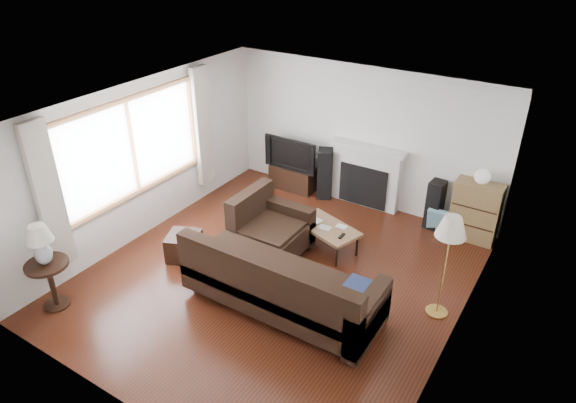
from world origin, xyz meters
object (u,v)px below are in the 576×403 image
Objects in this scene: tv_stand at (293,178)px; bookshelf at (475,212)px; coffee_table at (326,237)px; side_table at (52,285)px; sectional_sofa at (282,280)px; floor_lamp at (444,267)px.

bookshelf reaches higher than tv_stand.
bookshelf is at bearing 57.37° from coffee_table.
side_table is (-4.26, -4.65, -0.15)m from bookshelf.
sectional_sofa reaches higher than coffee_table.
side_table is (-2.41, -3.14, 0.14)m from coffee_table.
floor_lamp is (3.49, -2.04, 0.52)m from tv_stand.
coffee_table is 3.96m from side_table.
bookshelf is 3.50m from sectional_sofa.
floor_lamp is (1.78, 1.00, 0.28)m from sectional_sofa.
bookshelf is 2.41m from coffee_table.
floor_lamp is at bearing -30.31° from tv_stand.
tv_stand reaches higher than coffee_table.
tv_stand is at bearing 154.14° from coffee_table.
floor_lamp is 5.09m from side_table.
bookshelf is 0.96× the size of coffee_table.
sectional_sofa is (-1.67, -3.07, -0.04)m from bookshelf.
tv_stand is 1.28× the size of side_table.
sectional_sofa is 3.03m from side_table.
coffee_table is at bearing 96.71° from sectional_sofa.
floor_lamp is (1.96, -0.56, 0.53)m from coffee_table.
floor_lamp is (0.11, -2.07, 0.24)m from bookshelf.
side_table is at bearing -149.45° from floor_lamp.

